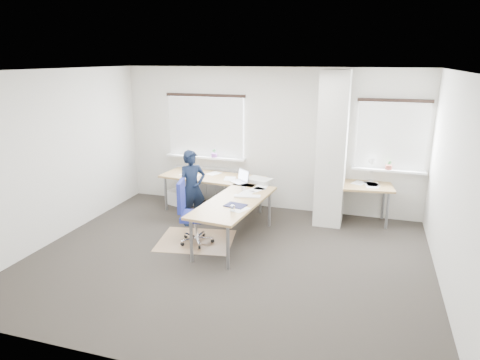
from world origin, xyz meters
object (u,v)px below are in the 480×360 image
(task_chair, at_px, (194,226))
(desk_side, at_px, (353,186))
(person, at_px, (192,188))
(desk_main, at_px, (225,190))

(task_chair, bearing_deg, desk_side, 22.18)
(task_chair, bearing_deg, person, 100.48)
(desk_side, relative_size, person, 1.06)
(desk_main, height_order, person, person)
(task_chair, relative_size, person, 0.77)
(desk_main, xyz_separation_m, task_chair, (-0.25, -0.86, -0.40))
(desk_main, bearing_deg, task_chair, -100.51)
(desk_side, height_order, person, person)
(task_chair, xyz_separation_m, person, (-0.34, 0.76, 0.40))
(desk_main, height_order, task_chair, task_chair)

